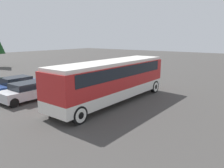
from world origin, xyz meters
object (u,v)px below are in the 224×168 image
Objects in this scene: parked_car_near at (18,85)px; parked_car_mid at (80,73)px; tour_bus at (113,78)px; parked_car_far at (31,91)px.

parked_car_mid is (7.81, 0.36, -0.04)m from parked_car_near.
parked_car_near is (-2.81, 8.24, -1.15)m from tour_bus.
tour_bus is at bearing -71.16° from parked_car_near.
parked_car_near is at bearing -177.39° from parked_car_mid.
parked_car_mid is at bearing 59.86° from tour_bus.
parked_car_mid is at bearing 2.61° from parked_car_near.
tour_bus is 2.52× the size of parked_car_near.
parked_car_far is (-8.39, -3.23, 0.05)m from parked_car_mid.
tour_bus is 6.46m from parked_car_far.
tour_bus is 10.01m from parked_car_mid.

